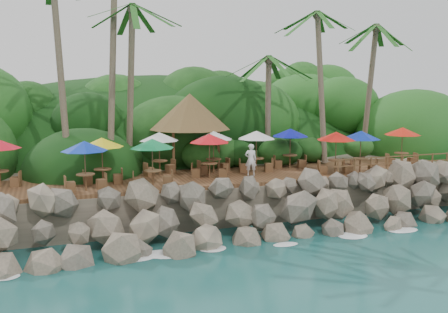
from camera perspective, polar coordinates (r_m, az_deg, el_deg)
name	(u,v)px	position (r m, az deg, el deg)	size (l,w,h in m)	color
ground	(266,246)	(23.92, 4.83, -10.11)	(140.00, 140.00, 0.00)	#19514F
land_base	(181,169)	(38.39, -4.94, -1.38)	(32.00, 25.20, 2.10)	gray
jungle_hill	(160,167)	(45.77, -7.26, -1.15)	(44.80, 28.00, 15.40)	#143811
seawall	(250,212)	(25.35, 3.01, -6.31)	(29.00, 4.00, 2.30)	gray
terrace	(224,177)	(28.76, 0.00, -2.36)	(26.00, 5.00, 0.20)	brown
jungle_foliage	(184,185)	(37.64, -4.54, -3.21)	(44.00, 16.00, 12.00)	#143811
foam_line	(264,244)	(24.17, 4.54, -9.84)	(25.20, 0.80, 0.06)	white
palms	(219,1)	(31.38, -0.55, 17.26)	(25.90, 6.51, 15.36)	brown
palapa	(190,111)	(31.22, -3.90, 5.12)	(5.05, 5.05, 4.60)	brown
dining_clusters	(222,141)	(28.18, -0.25, 1.81)	(25.87, 5.35, 2.46)	brown
railing	(395,162)	(31.34, 18.79, -0.61)	(8.30, 0.10, 1.00)	brown
waiter	(251,160)	(28.58, 3.06, -0.38)	(0.67, 0.44, 1.84)	silver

